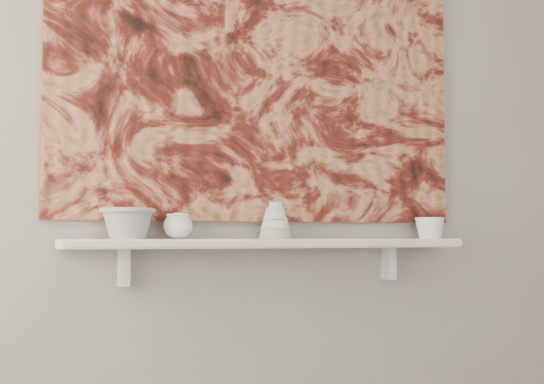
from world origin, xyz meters
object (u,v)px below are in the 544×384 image
painting (264,65)px  bell_vessel (275,220)px  bowl_grey (128,223)px  shelf (273,243)px  bowl_white (430,228)px  cup_cream (178,226)px

painting → bell_vessel: size_ratio=11.98×
painting → bowl_grey: (-0.49, -0.08, -0.56)m
shelf → bell_vessel: (0.01, 0.00, 0.08)m
painting → bowl_grey: 0.75m
bowl_white → cup_cream: bearing=180.0°
bowl_grey → bowl_white: bearing=0.0°
bowl_white → shelf: bearing=180.0°
bowl_grey → bell_vessel: bell_vessel is taller
painting → bowl_white: (0.63, -0.08, -0.57)m
shelf → cup_cream: size_ratio=15.19×
cup_cream → bowl_white: 0.96m
bowl_grey → bell_vessel: (0.50, 0.00, 0.01)m
bowl_grey → bowl_white: (1.12, 0.00, -0.01)m
painting → cup_cream: size_ratio=16.28×
painting → bell_vessel: painting is taller
bell_vessel → bowl_white: bearing=0.0°
shelf → painting: 0.63m
shelf → cup_cream: cup_cream is taller
bowl_grey → cup_cream: size_ratio=1.89×
bowl_grey → bell_vessel: 0.50m
painting → cup_cream: 0.66m
shelf → cup_cream: bearing=180.0°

